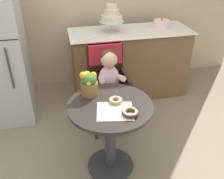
# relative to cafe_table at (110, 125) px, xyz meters

# --- Properties ---
(ground_plane) EXTENTS (8.00, 8.00, 0.00)m
(ground_plane) POSITION_rel_cafe_table_xyz_m (0.00, 0.00, -0.51)
(ground_plane) COLOR gray
(cafe_table) EXTENTS (0.72, 0.72, 0.72)m
(cafe_table) POSITION_rel_cafe_table_xyz_m (0.00, 0.00, 0.00)
(cafe_table) COLOR #282321
(cafe_table) RESTS_ON ground
(wicker_chair) EXTENTS (0.42, 0.45, 0.95)m
(wicker_chair) POSITION_rel_cafe_table_xyz_m (0.11, 0.70, 0.13)
(wicker_chair) COLOR #332114
(wicker_chair) RESTS_ON ground
(seated_child) EXTENTS (0.27, 0.32, 0.73)m
(seated_child) POSITION_rel_cafe_table_xyz_m (0.11, 0.54, 0.17)
(seated_child) COLOR silver
(seated_child) RESTS_ON ground
(paper_napkin) EXTENTS (0.33, 0.31, 0.00)m
(paper_napkin) POSITION_rel_cafe_table_xyz_m (0.02, -0.10, 0.21)
(paper_napkin) COLOR white
(paper_napkin) RESTS_ON cafe_table
(donut_front) EXTENTS (0.12, 0.12, 0.04)m
(donut_front) POSITION_rel_cafe_table_xyz_m (0.05, 0.02, 0.23)
(donut_front) COLOR #AD7542
(donut_front) RESTS_ON cafe_table
(donut_mid) EXTENTS (0.13, 0.13, 0.04)m
(donut_mid) POSITION_rel_cafe_table_xyz_m (0.12, -0.17, 0.23)
(donut_mid) COLOR #4C2D19
(donut_mid) RESTS_ON cafe_table
(flower_vase) EXTENTS (0.15, 0.16, 0.22)m
(flower_vase) POSITION_rel_cafe_table_xyz_m (-0.14, 0.20, 0.32)
(flower_vase) COLOR brown
(flower_vase) RESTS_ON cafe_table
(display_counter) EXTENTS (1.56, 0.62, 0.90)m
(display_counter) POSITION_rel_cafe_table_xyz_m (0.55, 1.30, -0.05)
(display_counter) COLOR brown
(display_counter) RESTS_ON ground
(tiered_cake_stand) EXTENTS (0.30, 0.30, 0.34)m
(tiered_cake_stand) POSITION_rel_cafe_table_xyz_m (0.30, 1.30, 0.59)
(tiered_cake_stand) COLOR silver
(tiered_cake_stand) RESTS_ON display_counter
(round_layer_cake) EXTENTS (0.20, 0.20, 0.13)m
(round_layer_cake) POSITION_rel_cafe_table_xyz_m (0.97, 1.32, 0.45)
(round_layer_cake) COLOR silver
(round_layer_cake) RESTS_ON display_counter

